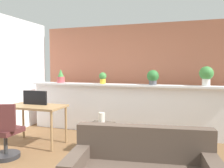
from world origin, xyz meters
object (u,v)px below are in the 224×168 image
(potted_plant_0, at_px, (61,77))
(desk, at_px, (36,110))
(potted_plant_3, at_px, (206,75))
(vase_on_shelf, at_px, (102,118))
(tv_monitor, at_px, (35,98))
(side_cube_shelf, at_px, (101,138))
(potted_plant_2, at_px, (153,77))
(potted_plant_1, at_px, (103,77))
(office_chair, at_px, (4,135))

(potted_plant_0, relative_size, desk, 0.29)
(potted_plant_3, bearing_deg, vase_on_shelf, -146.55)
(desk, height_order, tv_monitor, tv_monitor)
(potted_plant_3, height_order, side_cube_shelf, potted_plant_3)
(potted_plant_2, bearing_deg, desk, -150.56)
(potted_plant_0, xyz_separation_m, vase_on_shelf, (1.46, -1.12, -0.66))
(potted_plant_3, distance_m, side_cube_shelf, 2.39)
(potted_plant_0, distance_m, tv_monitor, 1.14)
(potted_plant_2, relative_size, tv_monitor, 0.60)
(potted_plant_1, relative_size, tv_monitor, 0.50)
(potted_plant_0, relative_size, potted_plant_3, 0.84)
(desk, height_order, vase_on_shelf, desk)
(vase_on_shelf, bearing_deg, desk, -178.65)
(desk, distance_m, side_cube_shelf, 1.38)
(tv_monitor, relative_size, vase_on_shelf, 2.76)
(side_cube_shelf, bearing_deg, office_chair, -150.06)
(potted_plant_1, height_order, side_cube_shelf, potted_plant_1)
(side_cube_shelf, bearing_deg, potted_plant_2, 57.69)
(side_cube_shelf, xyz_separation_m, vase_on_shelf, (0.01, 0.03, 0.34))
(desk, height_order, office_chair, office_chair)
(potted_plant_0, height_order, desk, potted_plant_0)
(potted_plant_1, distance_m, tv_monitor, 1.51)
(office_chair, xyz_separation_m, side_cube_shelf, (1.35, 0.78, -0.14))
(potted_plant_0, xyz_separation_m, desk, (0.13, -1.15, -0.59))
(desk, relative_size, side_cube_shelf, 2.20)
(potted_plant_1, distance_m, potted_plant_3, 2.15)
(potted_plant_1, xyz_separation_m, potted_plant_3, (2.15, 0.06, 0.08))
(desk, bearing_deg, potted_plant_3, 21.15)
(potted_plant_0, relative_size, vase_on_shelf, 1.73)
(side_cube_shelf, bearing_deg, potted_plant_0, 141.60)
(desk, distance_m, tv_monitor, 0.24)
(office_chair, bearing_deg, potted_plant_2, 42.87)
(potted_plant_3, relative_size, side_cube_shelf, 0.78)
(desk, xyz_separation_m, office_chair, (-0.03, -0.77, -0.28))
(vase_on_shelf, bearing_deg, tv_monitor, 178.01)
(tv_monitor, distance_m, office_chair, 0.99)
(potted_plant_0, xyz_separation_m, potted_plant_2, (2.18, 0.00, 0.02))
(potted_plant_1, xyz_separation_m, side_cube_shelf, (0.38, -1.13, -1.00))
(potted_plant_1, bearing_deg, potted_plant_0, 179.14)
(potted_plant_0, relative_size, tv_monitor, 0.63)
(desk, bearing_deg, office_chair, -92.33)
(vase_on_shelf, bearing_deg, potted_plant_1, 109.25)
(office_chair, xyz_separation_m, vase_on_shelf, (1.36, 0.81, 0.21))
(potted_plant_0, height_order, side_cube_shelf, potted_plant_0)
(potted_plant_1, height_order, office_chair, potted_plant_1)
(office_chair, bearing_deg, vase_on_shelf, 30.68)
(potted_plant_3, bearing_deg, desk, -158.85)
(tv_monitor, xyz_separation_m, office_chair, (0.04, -0.85, -0.50))
(potted_plant_1, height_order, potted_plant_3, potted_plant_3)
(potted_plant_3, relative_size, tv_monitor, 0.75)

